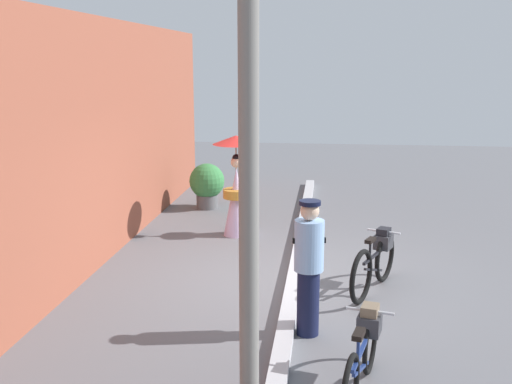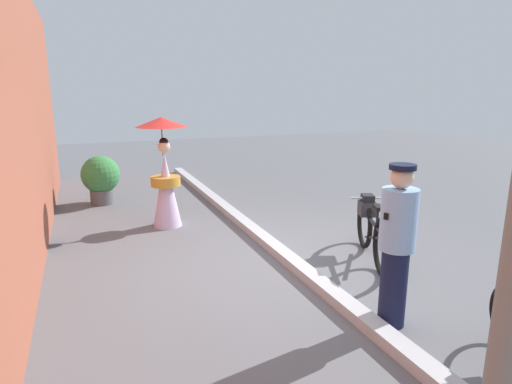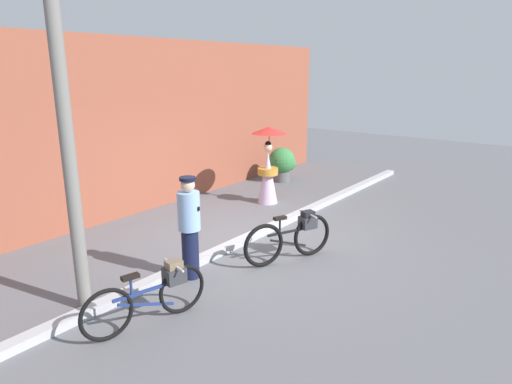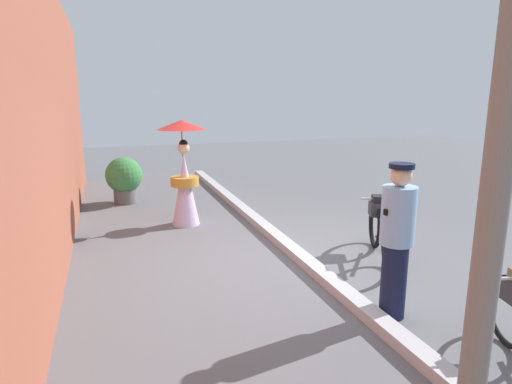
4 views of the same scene
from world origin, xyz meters
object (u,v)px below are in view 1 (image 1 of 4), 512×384
Objects in this scene: potted_plant_by_door at (208,184)px; utility_pole at (249,150)px; bicycle_near_officer at (363,352)px; person_with_parasol at (236,185)px; bicycle_far_side at (375,261)px; person_officer at (309,265)px.

utility_pole is at bearing -165.87° from potted_plant_by_door.
person_with_parasol reaches higher than bicycle_near_officer.
person_officer is at bearing 149.90° from bicycle_far_side.
person_with_parasol is 0.38× the size of utility_pole.
bicycle_near_officer is at bearing -154.82° from person_officer.
utility_pole reaches higher than person_officer.
utility_pole reaches higher than potted_plant_by_door.
person_with_parasol is at bearing 19.88° from person_officer.
bicycle_far_side is 5.56m from potted_plant_by_door.
person_with_parasol is (2.51, 2.33, 0.52)m from bicycle_far_side.
bicycle_near_officer is at bearing -157.73° from potted_plant_by_door.
person_with_parasol is at bearing 21.14° from bicycle_near_officer.
bicycle_near_officer is 1.69× the size of potted_plant_by_door.
bicycle_near_officer is 2.74m from bicycle_far_side.
bicycle_near_officer is at bearing -72.82° from utility_pole.
potted_plant_by_door is at bearing 22.27° from bicycle_near_officer.
potted_plant_by_door reaches higher than bicycle_near_officer.
bicycle_far_side is 3.46m from person_with_parasol.
person_officer is at bearing 25.18° from bicycle_near_officer.
person_officer is 0.34× the size of utility_pole.
person_with_parasol reaches higher than potted_plant_by_door.
bicycle_far_side is 1.63× the size of potted_plant_by_door.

